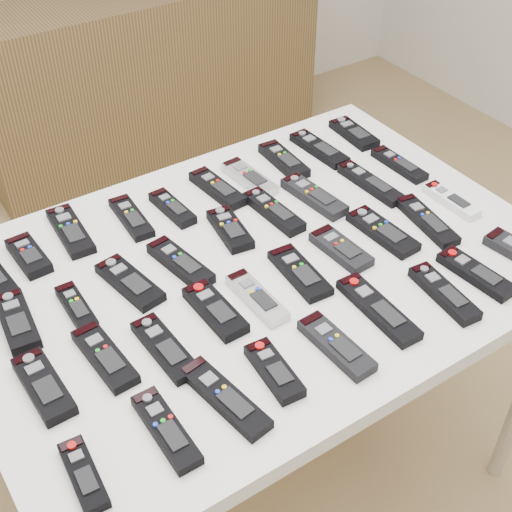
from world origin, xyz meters
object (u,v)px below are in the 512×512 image
remote_18 (399,164)px  remote_19 (44,386)px  remote_5 (217,189)px  remote_9 (354,133)px  remote_21 (165,348)px  remote_24 (300,273)px  remote_17 (370,183)px  remote_36 (476,273)px  remote_12 (130,282)px  remote_35 (444,293)px  remote_3 (131,218)px  remote_23 (257,297)px  remote_32 (274,371)px  remote_1 (29,256)px  remote_11 (77,307)px  remote_27 (427,221)px  remote_8 (319,149)px  remote_20 (105,357)px  remote_29 (84,475)px  remote_22 (215,310)px  remote_25 (341,249)px  sideboard (150,77)px  remote_31 (225,398)px  remote_14 (230,229)px  remote_7 (284,160)px  remote_26 (383,232)px  remote_2 (70,231)px  remote_16 (314,196)px  remote_33 (336,345)px  table (256,283)px  remote_34 (378,309)px  remote_10 (17,321)px  remote_4 (172,208)px  remote_6 (249,178)px  remote_15 (274,211)px

remote_18 → remote_19: 1.03m
remote_5 → remote_19: same height
remote_5 → remote_9: (0.45, 0.02, -0.00)m
remote_21 → remote_24: bearing=3.4°
remote_17 → remote_36: same height
remote_12 → remote_35: bearing=-46.0°
remote_5 → remote_21: bearing=-137.0°
remote_3 → remote_23: (0.09, -0.38, 0.00)m
remote_23 → remote_35: 0.38m
remote_21 → remote_32: (0.14, -0.16, 0.00)m
remote_1 → remote_11: size_ratio=0.98×
remote_27 → remote_24: bearing=-174.3°
remote_8 → remote_20: bearing=-158.2°
remote_5 → remote_23: size_ratio=1.06×
remote_18 → remote_29: bearing=-160.3°
remote_22 → remote_25: remote_22 is taller
sideboard → remote_31: size_ratio=7.57×
remote_14 → remote_36: same height
remote_7 → remote_32: 0.70m
remote_8 → remote_36: same height
remote_19 → remote_31: (0.25, -0.20, -0.00)m
sideboard → remote_1: 1.76m
remote_21 → remote_26: bearing=2.0°
remote_7 → remote_18: 0.29m
remote_31 → remote_25: bearing=17.3°
remote_2 → remote_5: bearing=-3.2°
remote_16 → remote_29: 0.86m
remote_33 → remote_35: bearing=-4.4°
remote_17 → remote_26: same height
table → remote_29: bearing=-150.9°
remote_20 → remote_19: bearing=179.1°
remote_25 → remote_35: size_ratio=0.86×
remote_3 → remote_34: remote_34 is taller
remote_18 → remote_25: 0.38m
remote_22 → remote_35: same height
remote_26 → remote_17: bearing=54.9°
remote_2 → remote_29: (-0.22, -0.60, 0.00)m
remote_19 → remote_25: size_ratio=1.10×
remote_17 → remote_10: bearing=176.2°
remote_5 → remote_17: remote_5 is taller
remote_33 → remote_25: bearing=46.9°
remote_4 → remote_18: remote_4 is taller
remote_23 → remote_25: (0.24, 0.03, 0.00)m
remote_6 → remote_14: bearing=-139.2°
remote_34 → remote_15: bearing=89.8°
remote_21 → remote_31: 0.16m
remote_8 → remote_16: bearing=-133.8°
remote_24 → remote_34: bearing=-65.8°
remote_7 → remote_16: (-0.03, -0.17, 0.00)m
remote_1 → remote_5: 0.47m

